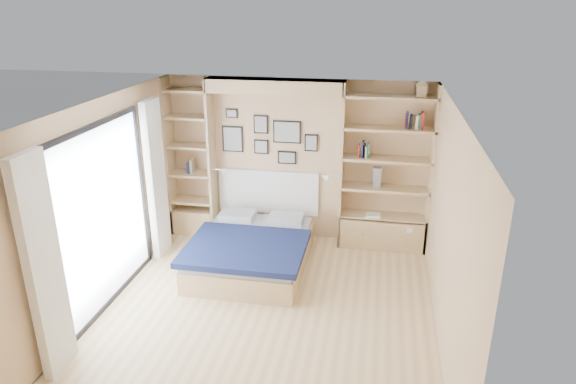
# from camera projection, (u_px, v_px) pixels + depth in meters

# --- Properties ---
(ground) EXTENTS (4.50, 4.50, 0.00)m
(ground) POSITION_uv_depth(u_px,v_px,m) (266.00, 313.00, 6.21)
(ground) COLOR beige
(ground) RESTS_ON ground
(room_shell) EXTENTS (4.50, 4.50, 4.50)m
(room_shell) POSITION_uv_depth(u_px,v_px,m) (262.00, 186.00, 7.30)
(room_shell) COLOR tan
(room_shell) RESTS_ON ground
(bed) EXTENTS (1.59, 2.10, 1.07)m
(bed) POSITION_uv_depth(u_px,v_px,m) (252.00, 249.00, 7.23)
(bed) COLOR tan
(bed) RESTS_ON ground
(photo_gallery) EXTENTS (1.48, 0.02, 0.82)m
(photo_gallery) POSITION_uv_depth(u_px,v_px,m) (267.00, 137.00, 7.77)
(photo_gallery) COLOR black
(photo_gallery) RESTS_ON ground
(reading_lamps) EXTENTS (1.92, 0.12, 0.15)m
(reading_lamps) POSITION_uv_depth(u_px,v_px,m) (275.00, 174.00, 7.71)
(reading_lamps) COLOR silver
(reading_lamps) RESTS_ON ground
(shelf_decor) EXTENTS (3.54, 0.23, 2.03)m
(shelf_decor) POSITION_uv_depth(u_px,v_px,m) (371.00, 139.00, 7.33)
(shelf_decor) COLOR #A51E1E
(shelf_decor) RESTS_ON ground
(deck) EXTENTS (3.20, 4.00, 0.05)m
(deck) POSITION_uv_depth(u_px,v_px,m) (2.00, 285.00, 6.82)
(deck) COLOR #68594D
(deck) RESTS_ON ground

